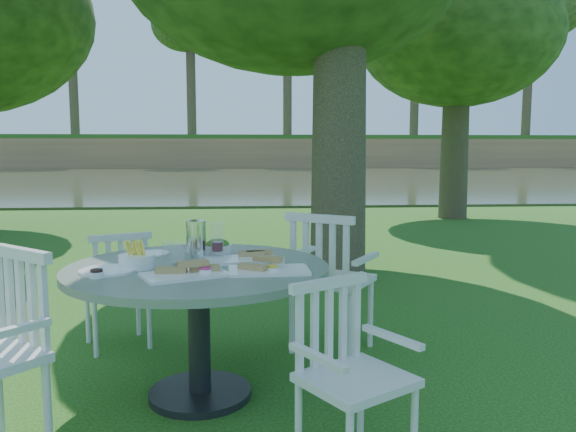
% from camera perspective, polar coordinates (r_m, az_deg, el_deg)
% --- Properties ---
extents(ground, '(140.00, 140.00, 0.00)m').
position_cam_1_polar(ground, '(4.27, 0.21, -11.72)').
color(ground, '#14430E').
rests_on(ground, ground).
extents(table, '(1.40, 1.40, 0.74)m').
position_cam_1_polar(table, '(3.08, -9.10, -7.50)').
color(table, black).
rests_on(table, ground).
extents(chair_ne, '(0.64, 0.63, 0.94)m').
position_cam_1_polar(chair_ne, '(3.70, 3.91, -5.73)').
color(chair_ne, silver).
rests_on(chair_ne, ground).
extents(chair_nw, '(0.52, 0.51, 0.80)m').
position_cam_1_polar(chair_nw, '(3.97, -16.79, -6.36)').
color(chair_nw, silver).
rests_on(chair_nw, ground).
extents(chair_se, '(0.54, 0.54, 0.80)m').
position_cam_1_polar(chair_se, '(2.44, 5.65, -14.40)').
color(chair_se, silver).
rests_on(chair_se, ground).
extents(tableware, '(1.16, 0.90, 0.22)m').
position_cam_1_polar(tableware, '(3.08, -9.64, -4.05)').
color(tableware, white).
rests_on(tableware, table).
extents(river, '(100.00, 28.00, 0.12)m').
position_cam_1_polar(river, '(27.08, -3.67, 3.81)').
color(river, '#2D341F').
rests_on(river, ground).
extents(far_bank, '(100.00, 18.00, 15.20)m').
position_cam_1_polar(far_bank, '(45.55, -3.67, 14.10)').
color(far_bank, olive).
rests_on(far_bank, ground).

